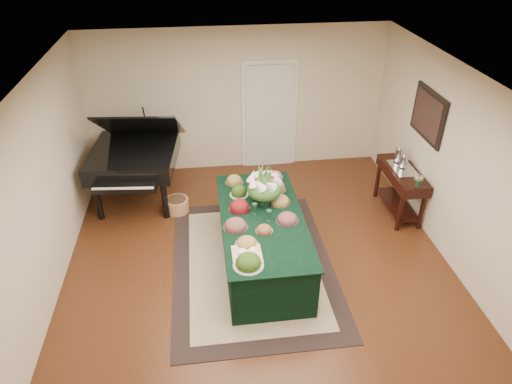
{
  "coord_description": "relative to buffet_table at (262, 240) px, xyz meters",
  "views": [
    {
      "loc": [
        -0.68,
        -5.01,
        4.45
      ],
      "look_at": [
        0.0,
        0.3,
        1.05
      ],
      "focal_mm": 32.0,
      "sensor_mm": 36.0,
      "label": 1
    }
  ],
  "objects": [
    {
      "name": "mahogany_sideboard",
      "position": [
        2.44,
        0.98,
        0.23
      ],
      "size": [
        0.45,
        1.18,
        0.81
      ],
      "color": "black",
      "rests_on": "ground"
    },
    {
      "name": "green_goblets",
      "position": [
        -0.01,
        -0.0,
        0.48
      ],
      "size": [
        0.25,
        0.26,
        0.18
      ],
      "color": "#153420",
      "rests_on": "buffet_table"
    },
    {
      "name": "floral_centerpiece",
      "position": [
        0.08,
        0.35,
        0.69
      ],
      "size": [
        0.51,
        0.51,
        0.51
      ],
      "color": "#153420",
      "rests_on": "buffet_table"
    },
    {
      "name": "wicker_basket",
      "position": [
        -1.25,
        1.46,
        -0.28
      ],
      "size": [
        0.39,
        0.39,
        0.24
      ],
      "primitive_type": "cylinder",
      "color": "#A46D42",
      "rests_on": "ground"
    },
    {
      "name": "grand_piano",
      "position": [
        -1.9,
        1.93,
        0.46
      ],
      "size": [
        1.63,
        1.79,
        1.72
      ],
      "color": "black",
      "rests_on": "ground"
    },
    {
      "name": "kitchen_doorway",
      "position": [
        0.54,
        2.92,
        0.62
      ],
      "size": [
        1.05,
        0.07,
        2.1
      ],
      "color": "silver",
      "rests_on": "ground"
    },
    {
      "name": "tea_service",
      "position": [
        2.44,
        1.12,
        0.53
      ],
      "size": [
        0.34,
        0.58,
        0.3
      ],
      "color": "#BBBBC4",
      "rests_on": "mahogany_sideboard"
    },
    {
      "name": "buffet_table",
      "position": [
        0.0,
        0.0,
        0.0
      ],
      "size": [
        1.14,
        2.41,
        0.79
      ],
      "color": "black",
      "rests_on": "ground"
    },
    {
      "name": "area_rug",
      "position": [
        -0.15,
        -0.06,
        -0.39
      ],
      "size": [
        2.28,
        3.2,
        0.01
      ],
      "color": "black",
      "rests_on": "ground"
    },
    {
      "name": "food_platters",
      "position": [
        -0.07,
        0.15,
        0.44
      ],
      "size": [
        1.05,
        2.32,
        0.13
      ],
      "color": "#BBBBC4",
      "rests_on": "buffet_table"
    },
    {
      "name": "cutting_board",
      "position": [
        -0.3,
        -0.75,
        0.43
      ],
      "size": [
        0.37,
        0.37,
        0.1
      ],
      "color": "tan",
      "rests_on": "buffet_table"
    },
    {
      "name": "pink_bouquet",
      "position": [
        2.44,
        0.46,
        0.55
      ],
      "size": [
        0.16,
        0.16,
        0.2
      ],
      "color": "#153420",
      "rests_on": "mahogany_sideboard"
    },
    {
      "name": "wall_painting",
      "position": [
        2.66,
        0.98,
        1.35
      ],
      "size": [
        0.05,
        0.95,
        0.75
      ],
      "color": "black",
      "rests_on": "ground"
    },
    {
      "name": "ground",
      "position": [
        -0.06,
        -0.05,
        -0.4
      ],
      "size": [
        6.0,
        6.0,
        0.0
      ],
      "primitive_type": "plane",
      "color": "black",
      "rests_on": "ground"
    }
  ]
}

